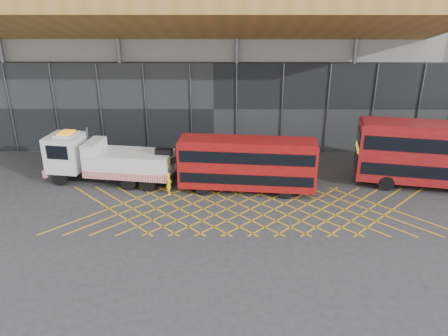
{
  "coord_description": "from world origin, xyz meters",
  "views": [
    {
      "loc": [
        3.25,
        -26.31,
        13.81
      ],
      "look_at": [
        3.0,
        1.5,
        2.4
      ],
      "focal_mm": 35.0,
      "sensor_mm": 36.0,
      "label": 1
    }
  ],
  "objects_px": {
    "worker": "(169,184)",
    "recovery_truck": "(105,160)",
    "bus_towed": "(247,163)",
    "bus_second": "(443,154)"
  },
  "relations": [
    {
      "from": "worker",
      "to": "bus_towed",
      "type": "bearing_deg",
      "value": -88.58
    },
    {
      "from": "recovery_truck",
      "to": "bus_towed",
      "type": "bearing_deg",
      "value": 0.02
    },
    {
      "from": "bus_towed",
      "to": "bus_second",
      "type": "height_order",
      "value": "bus_second"
    },
    {
      "from": "bus_towed",
      "to": "worker",
      "type": "distance_m",
      "value": 5.82
    },
    {
      "from": "worker",
      "to": "recovery_truck",
      "type": "bearing_deg",
      "value": 62.69
    },
    {
      "from": "bus_towed",
      "to": "bus_second",
      "type": "xyz_separation_m",
      "value": [
        14.31,
        0.69,
        0.5
      ]
    },
    {
      "from": "recovery_truck",
      "to": "bus_second",
      "type": "relative_size",
      "value": 0.93
    },
    {
      "from": "worker",
      "to": "bus_second",
      "type": "bearing_deg",
      "value": -90.84
    },
    {
      "from": "bus_towed",
      "to": "worker",
      "type": "bearing_deg",
      "value": -168.72
    },
    {
      "from": "recovery_truck",
      "to": "worker",
      "type": "xyz_separation_m",
      "value": [
        5.04,
        -2.12,
        -1.01
      ]
    }
  ]
}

